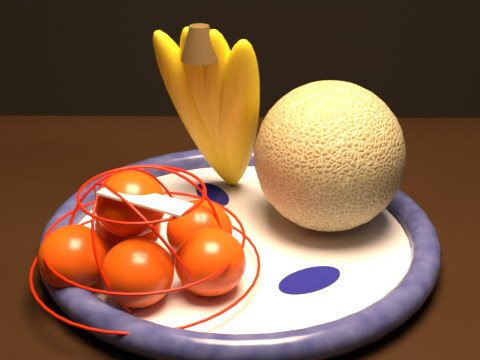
{
  "coord_description": "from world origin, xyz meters",
  "views": [
    {
      "loc": [
        0.02,
        -0.42,
        1.1
      ],
      "look_at": [
        0.0,
        0.19,
        0.81
      ],
      "focal_mm": 55.0,
      "sensor_mm": 36.0,
      "label": 1
    }
  ],
  "objects_px": {
    "cantaloupe": "(329,156)",
    "banana_bunch": "(218,105)",
    "mandarin_bag": "(147,242)",
    "fruit_bowl": "(240,237)"
  },
  "relations": [
    {
      "from": "cantaloupe",
      "to": "banana_bunch",
      "type": "height_order",
      "value": "banana_bunch"
    },
    {
      "from": "cantaloupe",
      "to": "mandarin_bag",
      "type": "xyz_separation_m",
      "value": [
        -0.16,
        -0.1,
        -0.04
      ]
    },
    {
      "from": "banana_bunch",
      "to": "fruit_bowl",
      "type": "bearing_deg",
      "value": -52.57
    },
    {
      "from": "fruit_bowl",
      "to": "mandarin_bag",
      "type": "xyz_separation_m",
      "value": [
        -0.08,
        -0.07,
        0.03
      ]
    },
    {
      "from": "fruit_bowl",
      "to": "cantaloupe",
      "type": "xyz_separation_m",
      "value": [
        0.08,
        0.03,
        0.07
      ]
    },
    {
      "from": "fruit_bowl",
      "to": "banana_bunch",
      "type": "xyz_separation_m",
      "value": [
        -0.02,
        0.08,
        0.1
      ]
    },
    {
      "from": "cantaloupe",
      "to": "banana_bunch",
      "type": "distance_m",
      "value": 0.12
    },
    {
      "from": "cantaloupe",
      "to": "banana_bunch",
      "type": "bearing_deg",
      "value": 155.93
    },
    {
      "from": "mandarin_bag",
      "to": "cantaloupe",
      "type": "bearing_deg",
      "value": 31.27
    },
    {
      "from": "fruit_bowl",
      "to": "mandarin_bag",
      "type": "bearing_deg",
      "value": -139.2
    }
  ]
}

